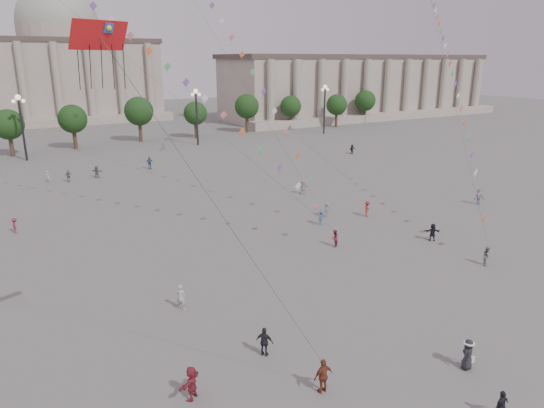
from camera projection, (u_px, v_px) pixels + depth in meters
ground at (399, 340)px, 28.83m from camera, size 360.00×360.00×0.00m
hall_east at (361, 86)px, 140.19m from camera, size 84.00×26.22×17.20m
hall_central at (63, 66)px, 131.99m from camera, size 48.30×34.30×35.50m
tree_row at (107, 117)px, 92.02m from camera, size 137.12×5.12×8.00m
lamp_post_mid_west at (20, 115)px, 77.64m from camera, size 2.00×0.90×10.65m
lamp_post_mid_east at (196, 107)px, 91.98m from camera, size 2.00×0.90×10.65m
lamp_post_far_east at (325, 100)px, 106.32m from camera, size 2.00×0.90×10.65m
person_crowd_0 at (149, 163)px, 73.28m from camera, size 1.20×0.70×1.93m
person_crowd_3 at (433, 232)px, 44.39m from camera, size 1.55×1.17×1.63m
person_crowd_4 at (163, 146)px, 88.63m from camera, size 1.11×1.40×1.48m
person_crowd_6 at (327, 209)px, 51.14m from camera, size 1.09×0.69×1.61m
person_crowd_7 at (303, 187)px, 59.84m from camera, size 1.63×0.97×1.68m
person_crowd_8 at (367, 209)px, 51.21m from camera, size 1.25×1.16×1.69m
person_crowd_9 at (352, 149)px, 85.08m from camera, size 1.64×0.82×1.69m
person_crowd_10 at (48, 177)px, 65.14m from camera, size 0.64×0.73×1.67m
person_crowd_12 at (97, 172)px, 67.95m from camera, size 1.52×1.42×1.71m
person_crowd_13 at (181, 297)px, 32.17m from camera, size 0.76×0.76×1.77m
person_crowd_14 at (479, 197)px, 55.47m from camera, size 1.32×1.03×1.79m
person_crowd_16 at (68, 176)px, 65.70m from camera, size 1.04×0.77×1.64m
person_crowd_17 at (15, 225)px, 46.36m from camera, size 0.61×1.00×1.50m
tourist_0 at (323, 376)px, 24.08m from camera, size 1.11×0.48×1.87m
tourist_1 at (265, 342)px, 27.10m from camera, size 0.99×1.05×1.74m
tourist_2 at (191, 383)px, 23.65m from camera, size 1.61×1.40×1.76m
tourist_4 at (502, 405)px, 22.29m from camera, size 0.91×0.41×1.52m
kite_flyer_0 at (335, 238)px, 42.97m from camera, size 0.96×0.91×1.56m
kite_flyer_1 at (321, 217)px, 48.60m from camera, size 1.17×0.92×1.58m
kite_flyer_2 at (487, 256)px, 39.14m from camera, size 0.95×0.93×1.55m
hat_person at (468, 354)px, 25.94m from camera, size 0.96×0.75×1.73m
dragon_kite at (104, 59)px, 17.55m from camera, size 5.49×1.83×17.74m
kite_train_east at (444, 46)px, 62.77m from camera, size 36.25×43.58×65.13m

